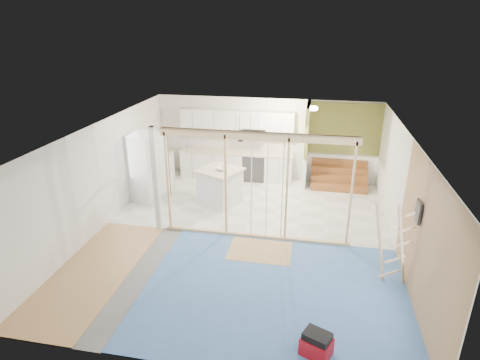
% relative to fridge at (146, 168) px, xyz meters
% --- Properties ---
extents(room, '(7.01, 8.01, 2.61)m').
position_rel_fridge_xyz_m(room, '(3.03, -1.55, 0.32)').
color(room, slate).
rests_on(room, ground).
extents(floor_overlays, '(7.00, 8.00, 0.03)m').
position_rel_fridge_xyz_m(floor_overlays, '(3.11, -1.49, -0.97)').
color(floor_overlays, white).
rests_on(floor_overlays, room).
extents(stud_frame, '(4.66, 0.14, 2.60)m').
position_rel_fridge_xyz_m(stud_frame, '(2.76, -1.55, 0.63)').
color(stud_frame, '#DAB585').
rests_on(stud_frame, room).
extents(base_cabinets, '(4.45, 2.24, 0.93)m').
position_rel_fridge_xyz_m(base_cabinets, '(1.43, 1.81, -0.51)').
color(base_cabinets, white).
rests_on(base_cabinets, room).
extents(upper_cabinets, '(3.60, 0.41, 0.85)m').
position_rel_fridge_xyz_m(upper_cabinets, '(2.19, 2.26, 0.84)').
color(upper_cabinets, white).
rests_on(upper_cabinets, room).
extents(green_partition, '(2.25, 1.51, 2.60)m').
position_rel_fridge_xyz_m(green_partition, '(5.08, 2.10, -0.03)').
color(green_partition, olive).
rests_on(green_partition, room).
extents(pot_rack, '(0.52, 0.52, 0.72)m').
position_rel_fridge_xyz_m(pot_rack, '(2.73, 0.34, 1.02)').
color(pot_rack, black).
rests_on(pot_rack, room).
extents(sheathing_panel, '(0.02, 4.00, 2.60)m').
position_rel_fridge_xyz_m(sheathing_panel, '(6.51, -3.55, 0.32)').
color(sheathing_panel, '#A37558').
rests_on(sheathing_panel, room).
extents(electrical_panel, '(0.04, 0.30, 0.40)m').
position_rel_fridge_xyz_m(electrical_panel, '(6.46, -2.95, 0.67)').
color(electrical_panel, '#333337').
rests_on(electrical_panel, room).
extents(ceiling_light, '(0.32, 0.32, 0.08)m').
position_rel_fridge_xyz_m(ceiling_light, '(4.43, 1.45, 1.56)').
color(ceiling_light, '#FFEABF').
rests_on(ceiling_light, room).
extents(fridge, '(1.08, 1.04, 1.95)m').
position_rel_fridge_xyz_m(fridge, '(0.00, 0.00, 0.00)').
color(fridge, silver).
rests_on(fridge, room).
extents(island, '(1.39, 1.39, 1.03)m').
position_rel_fridge_xyz_m(island, '(2.07, 0.16, -0.47)').
color(island, silver).
rests_on(island, room).
extents(bowl, '(0.37, 0.37, 0.07)m').
position_rel_fridge_xyz_m(bowl, '(2.15, 0.12, 0.09)').
color(bowl, silver).
rests_on(bowl, island).
extents(soap_bottle_a, '(0.14, 0.14, 0.29)m').
position_rel_fridge_xyz_m(soap_bottle_a, '(0.55, 2.14, 0.10)').
color(soap_bottle_a, '#A2A9B5').
rests_on(soap_bottle_a, base_cabinets).
extents(soap_bottle_b, '(0.10, 0.10, 0.20)m').
position_rel_fridge_xyz_m(soap_bottle_b, '(3.33, 2.14, 0.05)').
color(soap_bottle_b, silver).
rests_on(soap_bottle_b, base_cabinets).
extents(toolbox, '(0.54, 0.49, 0.42)m').
position_rel_fridge_xyz_m(toolbox, '(4.81, -4.95, -0.77)').
color(toolbox, maroon).
rests_on(toolbox, room).
extents(ladder, '(0.92, 0.20, 1.75)m').
position_rel_fridge_xyz_m(ladder, '(6.16, -2.87, -0.08)').
color(ladder, tan).
rests_on(ladder, room).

